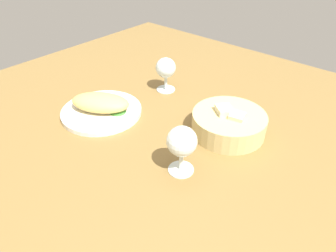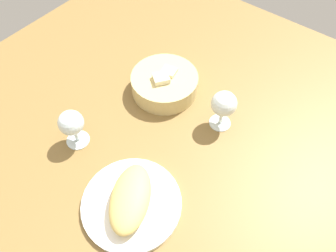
{
  "view_description": "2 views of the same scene",
  "coord_description": "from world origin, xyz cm",
  "views": [
    {
      "loc": [
        46.97,
        -48.66,
        49.02
      ],
      "look_at": [
        4.87,
        -0.21,
        3.7
      ],
      "focal_mm": 32.72,
      "sensor_mm": 36.0,
      "label": 1
    },
    {
      "loc": [
        -34.92,
        -28.52,
        71.42
      ],
      "look_at": [
        2.33,
        0.57,
        5.79
      ],
      "focal_mm": 34.12,
      "sensor_mm": 36.0,
      "label": 2
    }
  ],
  "objects": [
    {
      "name": "ground_plane",
      "position": [
        0.0,
        0.0,
        -1.0
      ],
      "size": [
        140.0,
        140.0,
        2.0
      ],
      "primitive_type": "cube",
      "color": "olive"
    },
    {
      "name": "plate",
      "position": [
        -17.5,
        -4.19,
        0.7
      ],
      "size": [
        23.3,
        23.3,
        1.4
      ],
      "primitive_type": "cylinder",
      "color": "white",
      "rests_on": "ground_plane"
    },
    {
      "name": "omelette",
      "position": [
        -17.5,
        -4.19,
        3.77
      ],
      "size": [
        19.37,
        16.26,
        4.73
      ],
      "primitive_type": "ellipsoid",
      "rotation": [
        0.0,
        0.0,
        0.51
      ],
      "color": "#DBBC64",
      "rests_on": "plate"
    },
    {
      "name": "lettuce_garnish",
      "position": [
        -12.81,
        -1.91,
        2.08
      ],
      "size": [
        4.82,
        4.82,
        1.36
      ],
      "primitive_type": "cone",
      "color": "#408C39",
      "rests_on": "plate"
    },
    {
      "name": "bread_basket",
      "position": [
        15.46,
        12.1,
        2.98
      ],
      "size": [
        19.46,
        19.46,
        7.32
      ],
      "color": "#D2BB79",
      "rests_on": "ground_plane"
    },
    {
      "name": "wine_glass_near",
      "position": [
        15.24,
        -7.59,
        7.85
      ],
      "size": [
        6.83,
        6.83,
        11.83
      ],
      "color": "silver",
      "rests_on": "ground_plane"
    },
    {
      "name": "wine_glass_far",
      "position": [
        -12.9,
        19.14,
        7.3
      ],
      "size": [
        6.48,
        6.48,
        11.19
      ],
      "color": "silver",
      "rests_on": "ground_plane"
    }
  ]
}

